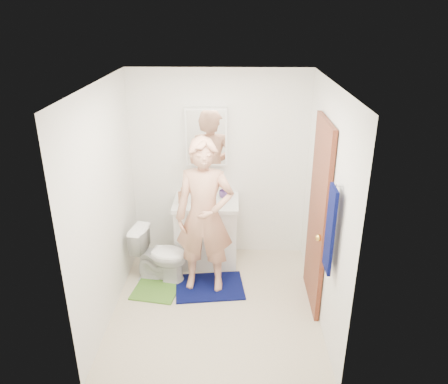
{
  "coord_description": "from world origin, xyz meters",
  "views": [
    {
      "loc": [
        0.19,
        -3.95,
        3.03
      ],
      "look_at": [
        0.09,
        0.25,
        1.25
      ],
      "focal_mm": 35.0,
      "sensor_mm": 36.0,
      "label": 1
    }
  ],
  "objects_px": {
    "towel": "(330,230)",
    "toilet": "(161,254)",
    "medicine_cabinet": "(206,136)",
    "toothbrush_cup": "(224,194)",
    "man": "(205,217)",
    "soap_dispenser": "(182,195)",
    "vanity_cabinet": "(207,233)"
  },
  "relations": [
    {
      "from": "medicine_cabinet",
      "to": "toilet",
      "type": "height_order",
      "value": "medicine_cabinet"
    },
    {
      "from": "medicine_cabinet",
      "to": "vanity_cabinet",
      "type": "bearing_deg",
      "value": -90.0
    },
    {
      "from": "medicine_cabinet",
      "to": "toilet",
      "type": "relative_size",
      "value": 1.05
    },
    {
      "from": "medicine_cabinet",
      "to": "toilet",
      "type": "bearing_deg",
      "value": -128.98
    },
    {
      "from": "medicine_cabinet",
      "to": "toothbrush_cup",
      "type": "relative_size",
      "value": 5.65
    },
    {
      "from": "towel",
      "to": "toothbrush_cup",
      "type": "relative_size",
      "value": 6.46
    },
    {
      "from": "toothbrush_cup",
      "to": "man",
      "type": "relative_size",
      "value": 0.07
    },
    {
      "from": "medicine_cabinet",
      "to": "towel",
      "type": "xyz_separation_m",
      "value": [
        1.18,
        -1.71,
        -0.35
      ]
    },
    {
      "from": "man",
      "to": "towel",
      "type": "bearing_deg",
      "value": -35.04
    },
    {
      "from": "vanity_cabinet",
      "to": "toothbrush_cup",
      "type": "bearing_deg",
      "value": 24.0
    },
    {
      "from": "towel",
      "to": "toilet",
      "type": "distance_m",
      "value": 2.21
    },
    {
      "from": "vanity_cabinet",
      "to": "medicine_cabinet",
      "type": "xyz_separation_m",
      "value": [
        0.0,
        0.22,
        1.2
      ]
    },
    {
      "from": "toothbrush_cup",
      "to": "soap_dispenser",
      "type": "bearing_deg",
      "value": -162.44
    },
    {
      "from": "toilet",
      "to": "soap_dispenser",
      "type": "height_order",
      "value": "soap_dispenser"
    },
    {
      "from": "medicine_cabinet",
      "to": "man",
      "type": "distance_m",
      "value": 1.05
    },
    {
      "from": "towel",
      "to": "soap_dispenser",
      "type": "bearing_deg",
      "value": 135.96
    },
    {
      "from": "towel",
      "to": "medicine_cabinet",
      "type": "bearing_deg",
      "value": 124.61
    },
    {
      "from": "man",
      "to": "soap_dispenser",
      "type": "bearing_deg",
      "value": 124.47
    },
    {
      "from": "towel",
      "to": "man",
      "type": "relative_size",
      "value": 0.45
    },
    {
      "from": "medicine_cabinet",
      "to": "man",
      "type": "xyz_separation_m",
      "value": [
        0.02,
        -0.8,
        -0.69
      ]
    },
    {
      "from": "towel",
      "to": "soap_dispenser",
      "type": "height_order",
      "value": "towel"
    },
    {
      "from": "vanity_cabinet",
      "to": "towel",
      "type": "xyz_separation_m",
      "value": [
        1.18,
        -1.48,
        0.85
      ]
    },
    {
      "from": "soap_dispenser",
      "to": "man",
      "type": "relative_size",
      "value": 0.11
    },
    {
      "from": "toothbrush_cup",
      "to": "medicine_cabinet",
      "type": "bearing_deg",
      "value": 148.93
    },
    {
      "from": "toilet",
      "to": "man",
      "type": "bearing_deg",
      "value": -94.23
    },
    {
      "from": "toilet",
      "to": "soap_dispenser",
      "type": "xyz_separation_m",
      "value": [
        0.23,
        0.36,
        0.61
      ]
    },
    {
      "from": "soap_dispenser",
      "to": "man",
      "type": "xyz_separation_m",
      "value": [
        0.31,
        -0.51,
        -0.03
      ]
    },
    {
      "from": "vanity_cabinet",
      "to": "toothbrush_cup",
      "type": "distance_m",
      "value": 0.55
    },
    {
      "from": "toilet",
      "to": "man",
      "type": "xyz_separation_m",
      "value": [
        0.54,
        -0.15,
        0.58
      ]
    },
    {
      "from": "towel",
      "to": "toilet",
      "type": "relative_size",
      "value": 1.2
    },
    {
      "from": "towel",
      "to": "soap_dispenser",
      "type": "distance_m",
      "value": 2.07
    },
    {
      "from": "medicine_cabinet",
      "to": "man",
      "type": "bearing_deg",
      "value": -88.58
    }
  ]
}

